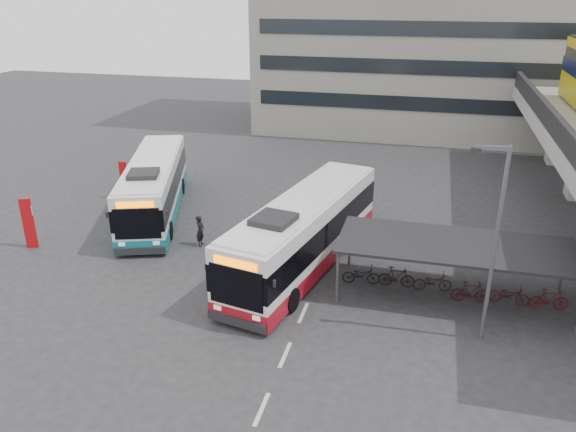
% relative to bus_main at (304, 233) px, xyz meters
% --- Properties ---
extents(ground, '(120.00, 120.00, 0.00)m').
position_rel_bus_main_xyz_m(ground, '(-1.55, -4.27, -1.75)').
color(ground, '#28282B').
rests_on(ground, ground).
extents(bike_shelter, '(10.00, 4.00, 2.54)m').
position_rel_bus_main_xyz_m(bike_shelter, '(6.92, -1.27, -0.31)').
color(bike_shelter, '#595B60').
rests_on(bike_shelter, ground).
extents(road_markings, '(0.15, 7.60, 0.01)m').
position_rel_bus_main_xyz_m(road_markings, '(0.95, -7.27, -1.74)').
color(road_markings, beige).
rests_on(road_markings, ground).
extents(bus_main, '(5.28, 13.03, 3.77)m').
position_rel_bus_main_xyz_m(bus_main, '(0.00, 0.00, 0.00)').
color(bus_main, white).
rests_on(bus_main, ground).
extents(bus_teal, '(6.51, 12.40, 3.61)m').
position_rel_bus_main_xyz_m(bus_teal, '(-10.18, 4.44, -0.07)').
color(bus_teal, white).
rests_on(bus_teal, ground).
extents(pedestrian, '(0.42, 0.63, 1.69)m').
position_rel_bus_main_xyz_m(pedestrian, '(-5.80, 0.87, -0.91)').
color(pedestrian, black).
rests_on(pedestrian, ground).
extents(lamp_post, '(1.36, 0.29, 7.75)m').
position_rel_bus_main_xyz_m(lamp_post, '(7.98, -4.39, 2.67)').
color(lamp_post, '#595B60').
rests_on(lamp_post, ground).
extents(sign_totem_mid, '(0.58, 0.34, 2.74)m').
position_rel_bus_main_xyz_m(sign_totem_mid, '(-14.29, -1.58, -0.34)').
color(sign_totem_mid, '#AE0A0F').
rests_on(sign_totem_mid, ground).
extents(sign_totem_north, '(0.55, 0.27, 2.54)m').
position_rel_bus_main_xyz_m(sign_totem_north, '(-13.18, 6.12, -0.44)').
color(sign_totem_north, '#AE0A0F').
rests_on(sign_totem_north, ground).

